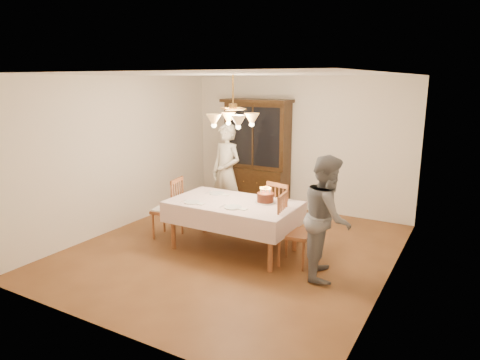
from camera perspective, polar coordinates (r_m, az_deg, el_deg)
The scene contains 14 objects.
ground at distance 6.62m, azimuth -0.87°, elevation -9.23°, with size 5.00×5.00×0.00m, color brown.
room_shell at distance 6.19m, azimuth -0.92°, elevation 4.43°, with size 5.00×5.00×5.00m.
dining_table at distance 6.39m, azimuth -0.89°, elevation -3.56°, with size 1.90×1.10×0.76m.
china_hutch at distance 8.60m, azimuth 2.25°, elevation 3.24°, with size 1.38×0.54×2.16m.
chair_far_side at distance 6.79m, azimuth 5.83°, elevation -4.72°, with size 0.52×0.51×1.00m.
chair_left_end at distance 7.08m, azimuth -9.59°, elevation -4.00°, with size 0.50×0.51×1.00m.
chair_right_end at distance 6.02m, azimuth 7.24°, elevation -7.14°, with size 0.47×0.49×1.00m.
elderly_woman at distance 7.77m, azimuth -1.84°, elevation 1.01°, with size 0.65×0.42×1.77m, color beige.
adult_in_grey at distance 5.64m, azimuth 11.54°, elevation -4.83°, with size 0.78×0.61×1.61m, color slate.
birthday_cake at distance 6.31m, azimuth 3.40°, elevation -2.40°, with size 0.30×0.30×0.23m.
place_setting_near_left at distance 6.35m, azimuth -6.33°, elevation -2.99°, with size 0.37×0.23×0.02m.
place_setting_near_right at distance 6.06m, azimuth -0.85°, elevation -3.68°, with size 0.40×0.25×0.02m.
place_setting_far_left at distance 6.81m, azimuth -3.02°, elevation -1.80°, with size 0.39×0.24×0.02m.
chandelier at distance 6.14m, azimuth -0.93°, elevation 8.07°, with size 0.62×0.62×0.73m.
Camera 1 is at (3.11, -5.27, 2.52)m, focal length 32.00 mm.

